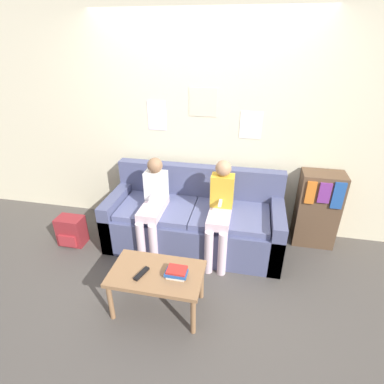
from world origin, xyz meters
The scene contains 10 objects.
ground_plane centered at (0.00, 0.00, 0.00)m, with size 10.00×10.00×0.00m, color #4C4742.
wall_back centered at (0.00, 1.02, 1.30)m, with size 8.00×0.07×2.60m.
couch centered at (0.00, 0.52, 0.30)m, with size 1.99×0.81×0.88m.
coffee_table centered at (-0.13, -0.51, 0.37)m, with size 0.81×0.48×0.42m.
person_left centered at (-0.42, 0.32, 0.61)m, with size 0.24×0.56×1.08m.
person_right centered at (0.31, 0.33, 0.63)m, with size 0.24×0.56×1.11m.
tv_remote centered at (-0.24, -0.56, 0.43)m, with size 0.09×0.17×0.02m.
book_stack centered at (0.05, -0.52, 0.46)m, with size 0.19×0.13×0.07m.
bookshelf centered at (1.39, 0.83, 0.46)m, with size 0.46×0.31×0.91m.
backpack centered at (-1.43, 0.21, 0.17)m, with size 0.30×0.23×0.35m.
Camera 1 is at (0.57, -2.38, 2.23)m, focal length 28.00 mm.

